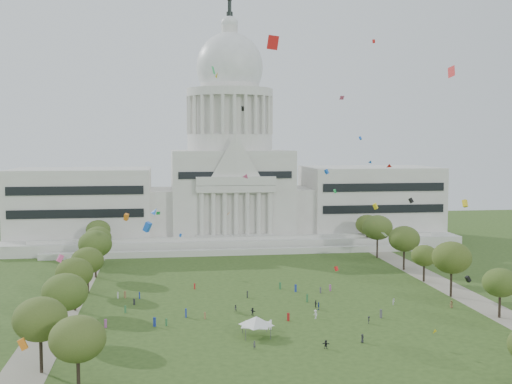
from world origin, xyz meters
The scene contains 32 objects.
ground centered at (0.00, 0.00, 0.00)m, with size 400.00×400.00×0.00m, color #2F481A.
capitol centered at (0.00, 113.59, 22.30)m, with size 160.00×64.50×91.30m.
path_left centered at (-48.00, 30.00, 0.02)m, with size 8.00×160.00×0.04m, color gray.
path_right centered at (48.00, 30.00, 0.02)m, with size 8.00×160.00×0.04m, color gray.
row_tree_l_0 centered at (-45.26, -21.68, 8.95)m, with size 8.85×8.85×12.59m.
row_tree_l_1 centered at (-44.07, -2.96, 8.95)m, with size 8.86×8.86×12.59m.
row_tree_r_1 centered at (46.22, -1.75, 7.66)m, with size 7.58×7.58×10.78m.
row_tree_l_2 centered at (-45.04, 17.30, 8.51)m, with size 8.42×8.42×11.97m.
row_tree_r_2 centered at (44.17, 17.44, 9.66)m, with size 9.55×9.55×13.58m.
row_tree_l_3 centered at (-44.09, 33.92, 8.21)m, with size 8.12×8.12×11.55m.
row_tree_r_3 centered at (44.40, 34.48, 7.08)m, with size 7.01×7.01×9.98m.
row_tree_l_4 centered at (-44.08, 52.42, 9.39)m, with size 9.29×9.29×13.21m.
row_tree_r_4 centered at (44.76, 50.04, 9.29)m, with size 9.19×9.19×13.06m.
row_tree_l_5 centered at (-45.22, 71.01, 8.42)m, with size 8.33×8.33×11.85m.
row_tree_r_5 centered at (43.49, 70.19, 9.93)m, with size 9.82×9.82×13.96m.
row_tree_l_6 centered at (-46.87, 89.14, 8.27)m, with size 8.19×8.19×11.64m.
row_tree_r_6 centered at (45.96, 88.13, 8.51)m, with size 8.42×8.42×11.97m.
near_tree_0 centered at (-38.00, -32.00, 8.56)m, with size 8.47×8.47×12.04m.
event_tent centered at (-7.46, -7.25, 3.14)m, with size 9.13×9.13×4.06m.
person_0 centered at (39.65, 7.44, 0.87)m, with size 0.85×0.55×1.73m, color olive.
person_2 centered at (27.64, 12.03, 0.78)m, with size 0.76×0.47×1.56m, color silver.
person_3 centered at (6.85, 3.26, 0.95)m, with size 1.22×0.63×1.89m, color silver.
person_4 centered at (9.22, 10.10, 0.88)m, with size 1.03×0.56×1.76m, color navy.
person_5 centered at (-6.13, 7.70, 0.85)m, with size 1.58×0.63×1.71m, color #26262B.
person_6 centered at (11.74, -14.13, 0.85)m, with size 0.83×0.54×1.69m, color #26262B.
person_7 centered at (-8.95, -14.94, 0.79)m, with size 0.57×0.42×1.57m, color #4C4C51.
person_8 centered at (-9.47, 11.61, 0.73)m, with size 0.71×0.44×1.47m, color #4C4C51.
person_9 centered at (17.01, -2.05, 0.78)m, with size 1.00×0.52×1.55m, color #26262B.
person_10 centered at (9.08, 12.23, 0.85)m, with size 0.99×0.54×1.70m, color #26262B.
person_11 centered at (4.06, -16.54, 0.82)m, with size 1.53×0.60×1.65m, color #26262B.
distant_crowd centered at (-12.10, 13.98, 0.86)m, with size 60.08×37.94×1.92m.
kite_swarm centered at (-2.96, 5.00, 27.32)m, with size 85.48×99.92×57.70m.
Camera 1 is at (-25.00, -128.24, 38.04)m, focal length 45.00 mm.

